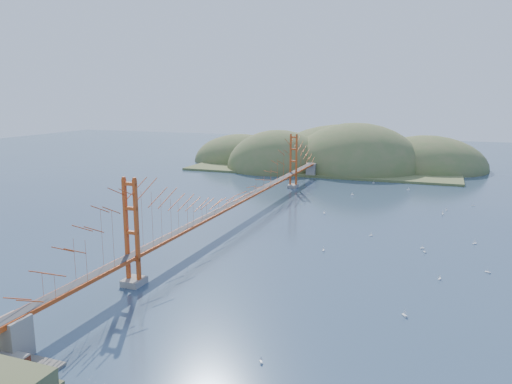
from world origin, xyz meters
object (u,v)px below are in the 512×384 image
(bridge, at_px, (241,177))
(sailboat_1, at_px, (425,251))
(sailboat_0, at_px, (323,250))
(fort, at_px, (0,362))
(sailboat_2, at_px, (488,271))

(bridge, bearing_deg, sailboat_1, -14.72)
(sailboat_0, bearing_deg, fort, -113.57)
(bridge, relative_size, sailboat_0, 145.66)
(bridge, xyz_separation_m, sailboat_2, (35.75, -12.80, -6.85))
(sailboat_1, bearing_deg, fort, -124.98)
(bridge, height_order, sailboat_0, bridge)
(fort, height_order, sailboat_1, fort)
(sailboat_0, bearing_deg, sailboat_2, -3.78)
(fort, bearing_deg, sailboat_1, 55.02)
(sailboat_1, xyz_separation_m, sailboat_0, (-12.39, -3.97, 0.01))
(fort, relative_size, sailboat_1, 6.06)
(fort, xyz_separation_m, sailboat_2, (35.35, 35.18, -0.51))
(sailboat_2, xyz_separation_m, sailboat_0, (-19.43, 1.29, -0.01))
(bridge, xyz_separation_m, sailboat_0, (16.31, -11.51, -6.86))
(bridge, distance_m, sailboat_2, 38.58)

